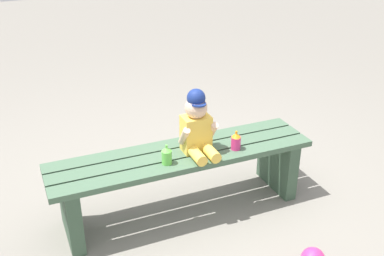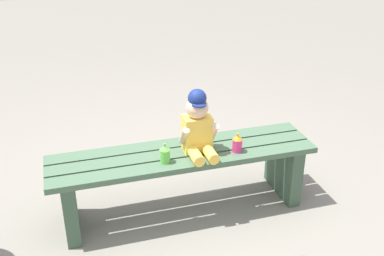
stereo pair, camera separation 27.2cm
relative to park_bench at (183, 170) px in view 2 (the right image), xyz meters
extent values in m
plane|color=gray|center=(0.00, 0.00, -0.30)|extent=(16.00, 16.00, 0.00)
cube|color=#47664C|center=(0.00, -0.13, 0.11)|extent=(1.65, 0.12, 0.04)
cube|color=#47664C|center=(0.00, 0.00, 0.11)|extent=(1.65, 0.12, 0.04)
cube|color=#47664C|center=(0.00, 0.13, 0.11)|extent=(1.65, 0.12, 0.04)
cube|color=#3C5641|center=(-0.71, 0.00, -0.10)|extent=(0.08, 0.39, 0.39)
cube|color=#3C5641|center=(0.71, 0.00, -0.10)|extent=(0.08, 0.39, 0.39)
cube|color=#F2C64C|center=(0.09, -0.01, 0.25)|extent=(0.17, 0.12, 0.23)
sphere|color=beige|center=(0.09, -0.01, 0.42)|extent=(0.14, 0.14, 0.14)
cylinder|color=navy|center=(0.09, -0.04, 0.46)|extent=(0.09, 0.09, 0.01)
sphere|color=navy|center=(0.09, -0.01, 0.48)|extent=(0.11, 0.11, 0.11)
cylinder|color=#FED050|center=(0.04, -0.13, 0.17)|extent=(0.07, 0.16, 0.07)
cylinder|color=#FED050|center=(0.13, -0.13, 0.17)|extent=(0.07, 0.16, 0.07)
cylinder|color=beige|center=(0.00, -0.04, 0.26)|extent=(0.04, 0.12, 0.14)
cylinder|color=beige|center=(0.18, -0.04, 0.26)|extent=(0.04, 0.12, 0.14)
cylinder|color=#66CC4C|center=(-0.13, -0.09, 0.17)|extent=(0.06, 0.06, 0.09)
cone|color=#66CC4C|center=(-0.13, -0.09, 0.23)|extent=(0.06, 0.06, 0.03)
cylinder|color=#66CC4C|center=(-0.13, -0.09, 0.25)|extent=(0.01, 0.01, 0.02)
cylinder|color=#E5337F|center=(0.32, -0.09, 0.17)|extent=(0.06, 0.06, 0.09)
cone|color=orange|center=(0.32, -0.09, 0.23)|extent=(0.06, 0.06, 0.03)
cylinder|color=orange|center=(0.32, -0.09, 0.25)|extent=(0.01, 0.01, 0.02)
camera|label=1|loc=(-0.91, -2.30, 1.51)|focal=43.00mm
camera|label=2|loc=(-0.66, -2.39, 1.51)|focal=43.00mm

